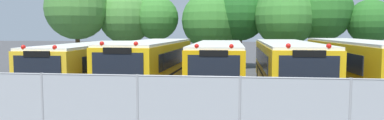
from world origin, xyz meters
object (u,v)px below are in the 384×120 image
school_bus_2 (218,64)px  tree_4 (238,14)px  tree_7 (372,22)px  tree_2 (158,18)px  tree_6 (323,11)px  tree_0 (77,8)px  school_bus_3 (286,64)px  school_bus_4 (358,65)px  school_bus_0 (90,63)px  tree_1 (125,17)px  school_bus_1 (153,63)px  tree_5 (286,16)px  tree_3 (210,21)px

school_bus_2 → tree_4: bearing=-96.2°
tree_7 → tree_2: bearing=173.9°
tree_6 → tree_4: bearing=170.2°
school_bus_2 → tree_0: 15.31m
school_bus_3 → tree_4: size_ratio=1.70×
tree_2 → tree_6: size_ratio=0.88×
tree_0 → tree_6: 19.52m
school_bus_3 → school_bus_4: school_bus_4 is taller
school_bus_4 → tree_2: 16.77m
school_bus_0 → tree_4: (8.04, 10.94, 3.13)m
school_bus_3 → tree_7: 11.76m
tree_0 → tree_6: tree_0 is taller
tree_1 → school_bus_3: bearing=-41.8°
tree_4 → school_bus_1: bearing=-112.5°
tree_1 → tree_7: (19.36, -1.85, -0.54)m
tree_1 → tree_4: tree_4 is taller
school_bus_0 → tree_4: bearing=-127.6°
school_bus_4 → tree_6: tree_6 is taller
school_bus_0 → tree_4: tree_4 is taller
tree_1 → tree_5: size_ratio=0.99×
school_bus_1 → tree_5: size_ratio=1.56×
tree_3 → tree_5: size_ratio=0.96×
tree_4 → tree_6: size_ratio=0.97×
tree_1 → tree_6: 16.09m
school_bus_1 → tree_3: (2.29, 11.16, 2.52)m
school_bus_0 → tree_1: tree_1 is taller
school_bus_0 → school_bus_1: size_ratio=1.03×
school_bus_1 → school_bus_3: school_bus_1 is taller
school_bus_1 → school_bus_4: (10.36, -0.00, 0.03)m
school_bus_0 → tree_4: size_ratio=1.59×
school_bus_4 → tree_1: 19.09m
school_bus_3 → school_bus_0: bearing=1.6°
school_bus_0 → school_bus_4: bearing=178.4°
tree_2 → tree_5: 10.47m
school_bus_4 → tree_2: bearing=-41.6°
tree_6 → tree_1: bearing=176.3°
school_bus_4 → tree_3: bearing=-54.8°
tree_4 → tree_6: bearing=-9.8°
school_bus_0 → tree_5: (11.75, 9.66, 2.94)m
school_bus_3 → tree_7: tree_7 is taller
tree_3 → tree_1: bearing=-178.2°
tree_0 → tree_7: (22.80, 0.03, -1.17)m
school_bus_1 → tree_4: size_ratio=1.55×
school_bus_3 → tree_6: (4.07, 9.67, 3.19)m
school_bus_0 → tree_5: bearing=-141.8°
tree_3 → tree_4: bearing=-3.9°
school_bus_2 → tree_0: tree_0 is taller
tree_4 → tree_5: size_ratio=1.01×
school_bus_2 → tree_2: size_ratio=1.66×
tree_4 → tree_2: bearing=-178.4°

